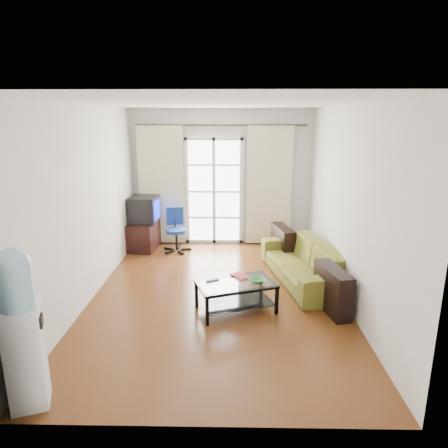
{
  "coord_description": "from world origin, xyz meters",
  "views": [
    {
      "loc": [
        0.2,
        -5.4,
        2.51
      ],
      "look_at": [
        0.09,
        0.35,
        0.98
      ],
      "focal_mm": 32.0,
      "sensor_mm": 36.0,
      "label": 1
    }
  ],
  "objects_px": {
    "water_cooler": "(21,327)",
    "task_chair": "(176,239)",
    "coffee_table": "(236,292)",
    "sofa": "(304,262)",
    "crt_tv": "(143,209)",
    "tv_stand": "(144,236)"
  },
  "relations": [
    {
      "from": "tv_stand",
      "to": "coffee_table",
      "type": "bearing_deg",
      "value": -49.54
    },
    {
      "from": "water_cooler",
      "to": "task_chair",
      "type": "bearing_deg",
      "value": 60.85
    },
    {
      "from": "coffee_table",
      "to": "crt_tv",
      "type": "distance_m",
      "value": 3.25
    },
    {
      "from": "coffee_table",
      "to": "water_cooler",
      "type": "xyz_separation_m",
      "value": [
        -1.87,
        -1.85,
        0.52
      ]
    },
    {
      "from": "tv_stand",
      "to": "water_cooler",
      "type": "distance_m",
      "value": 4.48
    },
    {
      "from": "crt_tv",
      "to": "task_chair",
      "type": "height_order",
      "value": "crt_tv"
    },
    {
      "from": "crt_tv",
      "to": "tv_stand",
      "type": "bearing_deg",
      "value": -85.06
    },
    {
      "from": "sofa",
      "to": "task_chair",
      "type": "height_order",
      "value": "task_chair"
    },
    {
      "from": "water_cooler",
      "to": "crt_tv",
      "type": "bearing_deg",
      "value": 69.53
    },
    {
      "from": "water_cooler",
      "to": "coffee_table",
      "type": "bearing_deg",
      "value": 25.18
    },
    {
      "from": "coffee_table",
      "to": "tv_stand",
      "type": "relative_size",
      "value": 1.57
    },
    {
      "from": "task_chair",
      "to": "crt_tv",
      "type": "bearing_deg",
      "value": 152.38
    },
    {
      "from": "sofa",
      "to": "tv_stand",
      "type": "height_order",
      "value": "sofa"
    },
    {
      "from": "tv_stand",
      "to": "task_chair",
      "type": "height_order",
      "value": "task_chair"
    },
    {
      "from": "crt_tv",
      "to": "task_chair",
      "type": "relative_size",
      "value": 0.7
    },
    {
      "from": "sofa",
      "to": "tv_stand",
      "type": "relative_size",
      "value": 3.0
    },
    {
      "from": "tv_stand",
      "to": "crt_tv",
      "type": "distance_m",
      "value": 0.52
    },
    {
      "from": "crt_tv",
      "to": "sofa",
      "type": "bearing_deg",
      "value": -25.34
    },
    {
      "from": "sofa",
      "to": "coffee_table",
      "type": "xyz_separation_m",
      "value": [
        -1.08,
        -1.07,
        -0.04
      ]
    },
    {
      "from": "sofa",
      "to": "crt_tv",
      "type": "relative_size",
      "value": 3.75
    },
    {
      "from": "coffee_table",
      "to": "crt_tv",
      "type": "relative_size",
      "value": 1.96
    },
    {
      "from": "crt_tv",
      "to": "water_cooler",
      "type": "bearing_deg",
      "value": -87.42
    }
  ]
}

